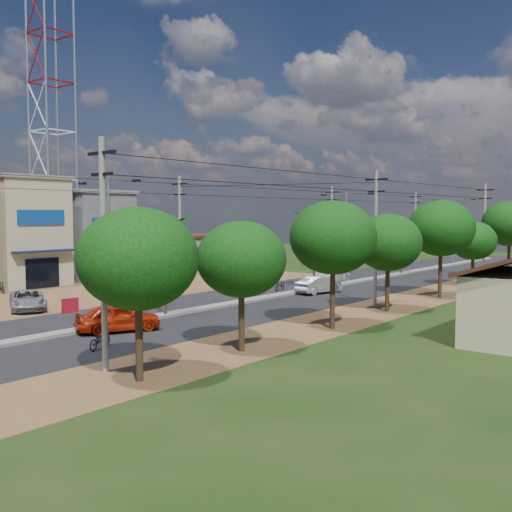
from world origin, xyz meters
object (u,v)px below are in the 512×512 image
Objects in this scene: car_parked_dark at (121,284)px; roadside_sign at (70,306)px; moto_rider_east at (100,340)px; car_silver_mid at (319,285)px; car_white_far at (328,275)px; car_red_near at (118,318)px; car_parked_silver at (28,301)px.

roadside_sign is at bearing -133.94° from car_parked_dark.
moto_rider_east is 1.40× the size of roadside_sign.
car_white_far is at bearing -53.54° from car_silver_mid.
car_red_near is 25.44m from car_white_far.
car_silver_mid is 18.60m from roadside_sign.
car_white_far reaches higher than roadside_sign.
car_parked_silver is at bearing 19.55° from car_red_near.
car_white_far reaches higher than moto_rider_east.
car_silver_mid is (-0.05, 19.12, -0.07)m from car_red_near.
car_silver_mid is at bearing -64.28° from car_white_far.
car_parked_silver is 2.83× the size of moto_rider_east.
car_red_near is at bearing -67.31° from car_parked_silver.
car_silver_mid is 15.53m from car_parked_dark.
car_parked_dark is at bearing 44.06° from car_parked_silver.
moto_rider_east is at bearing -79.57° from car_parked_silver.
roadside_sign is (5.88, -8.56, -0.14)m from car_parked_dark.
car_white_far is 28.85m from moto_rider_east.
car_parked_dark is 10.39m from roadside_sign.
moto_rider_east is at bearing -23.13° from roadside_sign.
car_red_near is at bearing -117.39° from car_parked_dark.
car_red_near reaches higher than car_parked_dark.
moto_rider_east is (2.55, -3.04, -0.31)m from car_red_near.
roadside_sign is at bearing -100.07° from car_white_far.
car_silver_mid is at bearing -44.50° from car_parked_dark.
roadside_sign is (-9.60, 4.94, 0.05)m from moto_rider_east.
car_white_far is 1.12× the size of car_parked_silver.
roadside_sign reaches higher than moto_rider_east.
car_red_near is 3.99m from moto_rider_east.
car_red_near is at bearing -10.95° from roadside_sign.
moto_rider_east is 10.80m from roadside_sign.
moto_rider_east is at bearing -79.16° from car_white_far.
car_parked_silver reaches higher than car_parked_dark.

